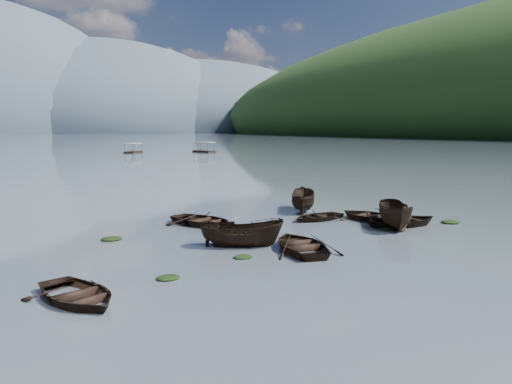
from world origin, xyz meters
name	(u,v)px	position (x,y,z in m)	size (l,w,h in m)	color
ground_plane	(374,265)	(0.00, 0.00, 0.00)	(2400.00, 2400.00, 0.00)	slate
haze_mtn_c	(102,132)	(140.00, 900.00, 0.00)	(520.00, 520.00, 260.00)	#475666
haze_mtn_d	(198,132)	(320.00, 900.00, 0.00)	(520.00, 520.00, 220.00)	#475666
rowboat_0	(78,301)	(-12.70, 1.08, 0.00)	(3.06, 4.29, 0.89)	black
rowboat_1	(301,250)	(-1.50, 3.90, 0.00)	(3.42, 4.79, 0.99)	black
rowboat_2	(242,247)	(-3.88, 5.95, 0.00)	(1.66, 4.42, 1.71)	black
rowboat_3	(371,220)	(7.24, 9.00, 0.00)	(3.39, 4.75, 0.98)	black
rowboat_4	(405,225)	(7.97, 6.55, 0.00)	(3.49, 4.88, 1.01)	black
rowboat_5	(395,228)	(6.88, 6.23, 0.00)	(1.87, 4.98, 1.92)	black
rowboat_6	(203,225)	(-3.62, 12.49, 0.00)	(3.47, 4.86, 1.01)	black
rowboat_7	(318,220)	(4.06, 10.71, 0.00)	(2.83, 3.96, 0.82)	black
rowboat_8	(303,211)	(5.07, 14.27, 0.00)	(1.77, 4.69, 1.81)	black
weed_clump_0	(168,279)	(-9.01, 2.20, 0.00)	(1.01, 0.83, 0.22)	black
weed_clump_1	(243,258)	(-4.79, 3.88, 0.00)	(0.96, 0.76, 0.21)	black
weed_clump_2	(313,246)	(-0.37, 4.51, 0.00)	(1.06, 0.85, 0.23)	black
weed_clump_3	(387,229)	(6.03, 6.05, 0.00)	(1.00, 0.85, 0.22)	black
weed_clump_4	(451,223)	(11.23, 5.78, 0.00)	(1.31, 1.04, 0.27)	black
weed_clump_5	(112,240)	(-9.69, 10.69, 0.00)	(1.20, 0.97, 0.25)	black
weed_clump_6	(243,229)	(-1.77, 10.31, 0.00)	(1.01, 0.84, 0.21)	black
weed_clump_7	(381,221)	(7.54, 8.30, 0.00)	(1.03, 0.83, 0.23)	black
pontoon_centre	(133,153)	(14.75, 111.54, 0.00)	(2.56, 6.14, 2.35)	black
pontoon_right	(204,152)	(32.09, 106.15, 0.00)	(2.77, 6.65, 2.55)	black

